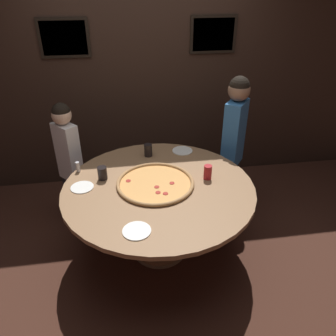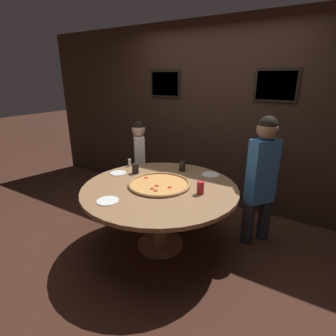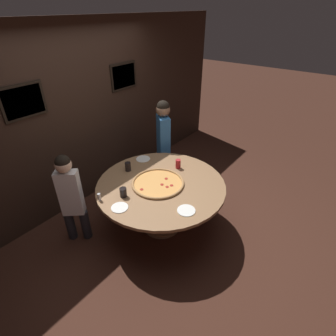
# 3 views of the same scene
# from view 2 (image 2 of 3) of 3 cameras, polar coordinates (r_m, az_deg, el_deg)

# --- Properties ---
(ground_plane) EXTENTS (24.00, 24.00, 0.00)m
(ground_plane) POSITION_cam_2_polar(r_m,az_deg,el_deg) (3.18, -1.64, -16.39)
(ground_plane) COLOR #422319
(back_wall) EXTENTS (6.40, 0.08, 2.60)m
(back_wall) POSITION_cam_2_polar(r_m,az_deg,el_deg) (3.90, 9.92, 10.90)
(back_wall) COLOR black
(back_wall) RESTS_ON ground_plane
(dining_table) EXTENTS (1.66, 1.66, 0.74)m
(dining_table) POSITION_cam_2_polar(r_m,az_deg,el_deg) (2.86, -1.76, -6.27)
(dining_table) COLOR #936B47
(dining_table) RESTS_ON ground_plane
(giant_pizza) EXTENTS (0.68, 0.68, 0.03)m
(giant_pizza) POSITION_cam_2_polar(r_m,az_deg,el_deg) (2.84, -1.87, -3.47)
(giant_pizza) COLOR #E0994C
(giant_pizza) RESTS_ON dining_table
(drink_cup_near_left) EXTENTS (0.08, 0.08, 0.13)m
(drink_cup_near_left) POSITION_cam_2_polar(r_m,az_deg,el_deg) (3.26, 3.12, 0.45)
(drink_cup_near_left) COLOR black
(drink_cup_near_left) RESTS_ON dining_table
(drink_cup_front_edge) EXTENTS (0.08, 0.08, 0.12)m
(drink_cup_front_edge) POSITION_cam_2_polar(r_m,az_deg,el_deg) (3.20, -7.11, -0.11)
(drink_cup_front_edge) COLOR black
(drink_cup_front_edge) RESTS_ON dining_table
(drink_cup_by_shaker) EXTENTS (0.07, 0.07, 0.13)m
(drink_cup_by_shaker) POSITION_cam_2_polar(r_m,az_deg,el_deg) (2.63, 7.07, -4.29)
(drink_cup_by_shaker) COLOR #B22328
(drink_cup_by_shaker) RESTS_ON dining_table
(white_plate_near_front) EXTENTS (0.21, 0.21, 0.01)m
(white_plate_near_front) POSITION_cam_2_polar(r_m,az_deg,el_deg) (3.18, 9.26, -1.41)
(white_plate_near_front) COLOR white
(white_plate_near_front) RESTS_ON dining_table
(white_plate_right_side) EXTENTS (0.21, 0.21, 0.01)m
(white_plate_right_side) POSITION_cam_2_polar(r_m,az_deg,el_deg) (2.55, -13.00, -6.97)
(white_plate_right_side) COLOR white
(white_plate_right_side) RESTS_ON dining_table
(white_plate_far_back) EXTENTS (0.20, 0.20, 0.01)m
(white_plate_far_back) POSITION_cam_2_polar(r_m,az_deg,el_deg) (3.24, -10.78, -1.08)
(white_plate_far_back) COLOR white
(white_plate_far_back) RESTS_ON dining_table
(condiment_shaker) EXTENTS (0.04, 0.04, 0.10)m
(condiment_shaker) POSITION_cam_2_polar(r_m,az_deg,el_deg) (3.46, -8.37, 1.16)
(condiment_shaker) COLOR silver
(condiment_shaker) RESTS_ON dining_table
(diner_centre_back) EXTENTS (0.30, 0.31, 1.27)m
(diner_centre_back) POSITION_cam_2_polar(r_m,az_deg,el_deg) (3.85, -6.21, 2.07)
(diner_centre_back) COLOR #232328
(diner_centre_back) RESTS_ON ground_plane
(diner_far_left) EXTENTS (0.33, 0.37, 1.48)m
(diner_far_left) POSITION_cam_2_polar(r_m,az_deg,el_deg) (3.06, 19.73, -1.28)
(diner_far_left) COLOR #232328
(diner_far_left) RESTS_ON ground_plane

